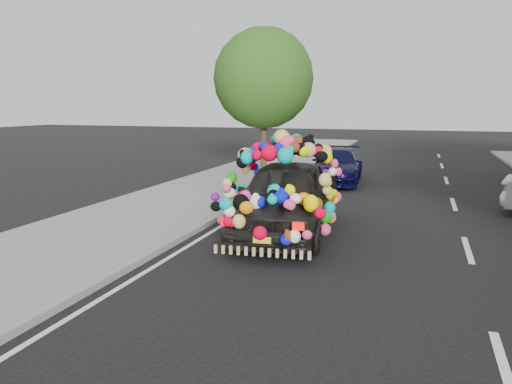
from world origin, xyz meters
TOP-DOWN VIEW (x-y plane):
  - ground at (0.00, 0.00)m, footprint 100.00×100.00m
  - sidewalk at (-4.30, 0.00)m, footprint 4.00×60.00m
  - kerb at (-2.35, 0.00)m, footprint 0.15×60.00m
  - lane_markings at (3.60, 0.00)m, footprint 6.00×50.00m
  - tree_near_sidewalk at (-3.80, 9.50)m, footprint 4.20×4.20m
  - plush_art_car at (-0.35, 0.21)m, footprint 2.76×5.31m
  - navy_sedan at (-0.45, 8.22)m, footprint 2.10×4.55m

SIDE VIEW (x-z plane):
  - ground at x=0.00m, z-range 0.00..0.00m
  - lane_markings at x=3.60m, z-range 0.00..0.01m
  - sidewalk at x=-4.30m, z-range 0.00..0.12m
  - kerb at x=-2.35m, z-range 0.00..0.13m
  - navy_sedan at x=-0.45m, z-range 0.00..1.29m
  - plush_art_car at x=-0.35m, z-range 0.04..2.37m
  - tree_near_sidewalk at x=-3.80m, z-range 0.96..7.09m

